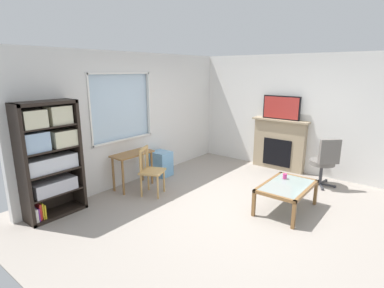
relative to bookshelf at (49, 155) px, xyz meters
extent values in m
cube|color=#9E9389|center=(1.97, -2.13, -1.00)|extent=(6.09, 5.75, 0.02)
cube|color=silver|center=(1.97, 0.24, -0.54)|extent=(5.09, 0.12, 0.91)
cube|color=silver|center=(1.97, 0.24, 1.43)|extent=(5.09, 0.12, 0.39)
cube|color=silver|center=(0.15, 0.24, 0.57)|extent=(1.45, 0.12, 1.32)
cube|color=silver|center=(3.41, 0.24, 0.57)|extent=(2.22, 0.12, 1.32)
cube|color=silver|center=(1.59, 0.25, 0.57)|extent=(1.42, 0.02, 1.32)
cube|color=white|center=(1.59, 0.18, -0.07)|extent=(1.48, 0.06, 0.03)
cube|color=white|center=(1.59, 0.18, 1.22)|extent=(1.48, 0.06, 0.03)
cube|color=white|center=(0.88, 0.18, 0.57)|extent=(0.03, 0.06, 1.32)
cube|color=white|center=(2.30, 0.18, 0.57)|extent=(0.03, 0.06, 1.32)
cube|color=silver|center=(4.58, -2.13, 0.32)|extent=(0.12, 4.95, 2.61)
cube|color=black|center=(-0.42, -0.01, -0.08)|extent=(0.05, 0.38, 1.82)
cube|color=black|center=(0.43, -0.01, -0.08)|extent=(0.05, 0.38, 1.82)
cube|color=black|center=(0.01, -0.01, 0.81)|extent=(0.90, 0.38, 0.05)
cube|color=black|center=(0.01, -0.01, -0.97)|extent=(0.90, 0.38, 0.05)
cube|color=black|center=(0.01, 0.17, -0.08)|extent=(0.90, 0.02, 1.82)
cube|color=black|center=(0.01, -0.01, -0.61)|extent=(0.85, 0.36, 0.02)
cube|color=black|center=(0.01, -0.01, -0.26)|extent=(0.85, 0.36, 0.02)
cube|color=black|center=(0.01, -0.01, 0.10)|extent=(0.85, 0.36, 0.02)
cube|color=black|center=(0.01, -0.01, 0.45)|extent=(0.85, 0.36, 0.02)
cube|color=#B2B2BC|center=(0.00, -0.02, -0.50)|extent=(0.66, 0.32, 0.20)
cube|color=silver|center=(0.01, -0.02, -0.13)|extent=(0.77, 0.27, 0.23)
cube|color=#9EBCDB|center=(-0.20, -0.02, 0.25)|extent=(0.36, 0.28, 0.29)
cube|color=beige|center=(0.23, -0.02, 0.24)|extent=(0.37, 0.31, 0.26)
cube|color=beige|center=(-0.20, -0.02, 0.60)|extent=(0.33, 0.32, 0.26)
cube|color=beige|center=(0.21, -0.02, 0.61)|extent=(0.33, 0.27, 0.28)
cube|color=white|center=(-0.36, -0.03, -0.84)|extent=(0.04, 0.28, 0.21)
cube|color=purple|center=(-0.32, -0.03, -0.84)|extent=(0.02, 0.25, 0.20)
cube|color=red|center=(-0.28, -0.03, -0.81)|extent=(0.03, 0.21, 0.25)
cube|color=yellow|center=(-0.25, -0.03, -0.81)|extent=(0.02, 0.23, 0.26)
cube|color=yellow|center=(-0.22, -0.03, -0.83)|extent=(0.02, 0.24, 0.22)
cube|color=olive|center=(1.55, -0.11, -0.30)|extent=(0.83, 0.39, 0.03)
cylinder|color=olive|center=(1.18, -0.25, -0.65)|extent=(0.04, 0.04, 0.67)
cylinder|color=olive|center=(1.91, -0.25, -0.65)|extent=(0.04, 0.04, 0.67)
cylinder|color=olive|center=(1.18, 0.04, -0.65)|extent=(0.04, 0.04, 0.67)
cylinder|color=olive|center=(1.91, 0.04, -0.65)|extent=(0.04, 0.04, 0.67)
cube|color=tan|center=(1.54, -0.66, -0.54)|extent=(0.55, 0.54, 0.04)
cylinder|color=tan|center=(1.45, -0.87, -0.78)|extent=(0.04, 0.04, 0.43)
cylinder|color=tan|center=(1.76, -0.73, -0.78)|extent=(0.04, 0.04, 0.43)
cylinder|color=tan|center=(1.32, -0.58, -0.78)|extent=(0.04, 0.04, 0.43)
cylinder|color=tan|center=(1.63, -0.44, -0.78)|extent=(0.04, 0.04, 0.43)
cylinder|color=tan|center=(1.32, -0.58, -0.32)|extent=(0.04, 0.04, 0.45)
cylinder|color=tan|center=(1.63, -0.44, -0.32)|extent=(0.04, 0.04, 0.45)
cube|color=tan|center=(1.48, -0.51, -0.12)|extent=(0.34, 0.18, 0.06)
cylinder|color=tan|center=(1.38, -0.56, -0.35)|extent=(0.02, 0.02, 0.35)
cylinder|color=tan|center=(1.48, -0.51, -0.35)|extent=(0.02, 0.02, 0.35)
cylinder|color=tan|center=(1.57, -0.47, -0.35)|extent=(0.02, 0.02, 0.35)
cube|color=#72ADDB|center=(2.39, -0.06, -0.72)|extent=(0.35, 0.40, 0.54)
cube|color=tan|center=(4.43, -1.88, -0.42)|extent=(0.18, 1.19, 1.14)
cube|color=black|center=(4.33, -1.88, -0.58)|extent=(0.03, 0.66, 0.63)
cube|color=tan|center=(4.41, -1.88, 0.17)|extent=(0.26, 1.29, 0.04)
cube|color=black|center=(4.41, -1.88, 0.45)|extent=(0.05, 0.85, 0.53)
cube|color=#B2332D|center=(4.38, -1.88, 0.45)|extent=(0.01, 0.80, 0.48)
cylinder|color=slate|center=(3.97, -2.98, -0.51)|extent=(0.48, 0.48, 0.09)
cube|color=slate|center=(3.81, -3.13, -0.23)|extent=(0.33, 0.34, 0.48)
cylinder|color=#38383D|center=(3.97, -2.98, -0.75)|extent=(0.06, 0.06, 0.42)
cube|color=#38383D|center=(3.87, -2.88, -0.96)|extent=(0.22, 0.23, 0.03)
cylinder|color=#38383D|center=(3.77, -2.78, -0.97)|extent=(0.05, 0.05, 0.05)
cube|color=#38383D|center=(3.84, -3.04, -0.96)|extent=(0.27, 0.15, 0.03)
cylinder|color=#38383D|center=(3.72, -3.10, -0.97)|extent=(0.05, 0.05, 0.05)
cube|color=#38383D|center=(3.99, -3.12, -0.96)|extent=(0.07, 0.28, 0.03)
cylinder|color=#38383D|center=(4.01, -3.26, -0.97)|extent=(0.05, 0.05, 0.05)
cube|color=#38383D|center=(4.11, -3.00, -0.96)|extent=(0.28, 0.08, 0.03)
cylinder|color=#38383D|center=(4.24, -3.03, -0.97)|extent=(0.05, 0.05, 0.05)
cube|color=#38383D|center=(4.03, -2.86, -0.96)|extent=(0.16, 0.26, 0.03)
cylinder|color=#38383D|center=(4.10, -2.73, -0.97)|extent=(0.05, 0.05, 0.05)
cube|color=#8C9E99|center=(2.46, -2.85, -0.55)|extent=(0.99, 0.59, 0.02)
cube|color=brown|center=(2.46, -3.17, -0.57)|extent=(1.09, 0.05, 0.05)
cube|color=brown|center=(2.46, -2.53, -0.57)|extent=(1.09, 0.05, 0.05)
cube|color=brown|center=(1.94, -2.85, -0.57)|extent=(0.05, 0.69, 0.05)
cube|color=brown|center=(2.98, -2.85, -0.57)|extent=(0.05, 0.69, 0.05)
cube|color=brown|center=(1.94, -3.17, -0.79)|extent=(0.05, 0.05, 0.40)
cube|color=brown|center=(2.98, -3.17, -0.79)|extent=(0.05, 0.05, 0.40)
cube|color=brown|center=(1.94, -2.53, -0.79)|extent=(0.05, 0.05, 0.40)
cube|color=brown|center=(2.98, -2.53, -0.79)|extent=(0.05, 0.05, 0.40)
cylinder|color=#DB3D84|center=(2.70, -2.71, -0.50)|extent=(0.07, 0.07, 0.09)
camera|label=1|loc=(-2.08, -4.47, 1.28)|focal=27.84mm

